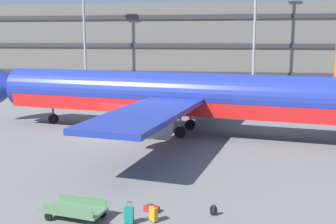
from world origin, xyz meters
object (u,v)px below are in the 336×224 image
(backpack_upright, at_px, (214,210))
(baggage_cart, at_px, (75,210))
(suitcase_scuffed, at_px, (154,214))
(airliner, at_px, (176,96))
(suitcase_black, at_px, (129,215))
(suitcase_silver, at_px, (152,209))

(backpack_upright, height_order, baggage_cart, baggage_cart)
(suitcase_scuffed, bearing_deg, airliner, 94.79)
(backpack_upright, xyz_separation_m, baggage_cart, (-6.04, -1.38, 0.18))
(suitcase_black, xyz_separation_m, baggage_cart, (-2.48, 0.11, 0.02))
(airliner, height_order, suitcase_silver, airliner)
(baggage_cart, bearing_deg, airliner, 83.55)
(airliner, bearing_deg, suitcase_scuffed, -85.21)
(suitcase_silver, relative_size, backpack_upright, 1.38)
(airliner, xyz_separation_m, suitcase_black, (0.47, -17.90, -2.77))
(suitcase_black, height_order, backpack_upright, suitcase_black)
(airliner, relative_size, suitcase_scuffed, 43.86)
(baggage_cart, bearing_deg, suitcase_silver, 22.52)
(airliner, bearing_deg, backpack_upright, -76.21)
(airliner, height_order, suitcase_black, airliner)
(airliner, distance_m, backpack_upright, 17.15)
(suitcase_black, height_order, suitcase_silver, suitcase_black)
(airliner, distance_m, suitcase_silver, 16.79)
(suitcase_black, distance_m, baggage_cart, 2.48)
(airliner, height_order, suitcase_scuffed, airliner)
(baggage_cart, bearing_deg, suitcase_scuffed, 4.62)
(backpack_upright, bearing_deg, suitcase_scuffed, -156.72)
(suitcase_black, height_order, baggage_cart, suitcase_black)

